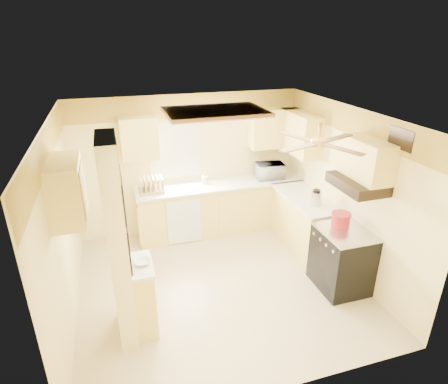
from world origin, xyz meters
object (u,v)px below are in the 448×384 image
object	(u,v)px
stove	(342,259)
microwave	(270,171)
dutch_oven	(341,219)
kettle	(316,198)
bowl	(143,262)

from	to	relation	value
stove	microwave	size ratio (longest dim) A/B	1.81
microwave	stove	bearing A→B (deg)	101.37
stove	microwave	bearing A→B (deg)	95.60
dutch_oven	kettle	bearing A→B (deg)	92.39
bowl	dutch_oven	size ratio (longest dim) A/B	0.69
stove	kettle	bearing A→B (deg)	89.77
microwave	bowl	size ratio (longest dim) A/B	2.66
dutch_oven	stove	bearing A→B (deg)	-99.39
kettle	bowl	bearing A→B (deg)	-163.16
bowl	kettle	size ratio (longest dim) A/B	0.73
microwave	dutch_oven	bearing A→B (deg)	102.77
kettle	stove	bearing A→B (deg)	-90.23
microwave	dutch_oven	distance (m)	1.98
bowl	dutch_oven	bearing A→B (deg)	3.83
kettle	dutch_oven	bearing A→B (deg)	-87.61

